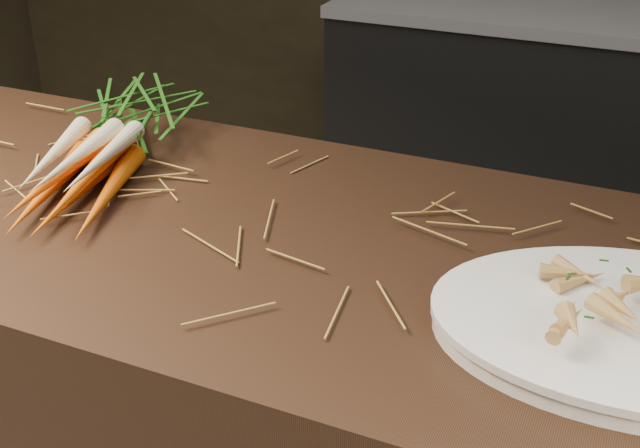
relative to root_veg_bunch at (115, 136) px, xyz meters
The scene contains 3 objects.
back_counter 1.96m from the root_veg_bunch, 69.71° to the left, with size 1.82×0.62×0.84m.
straw_bedding 0.37m from the root_veg_bunch, 17.24° to the right, with size 1.40×0.60×0.02m, color olive, non-canonical shape.
root_veg_bunch is the anchor object (origin of this frame).
Camera 1 is at (0.49, -0.63, 1.47)m, focal length 45.00 mm.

